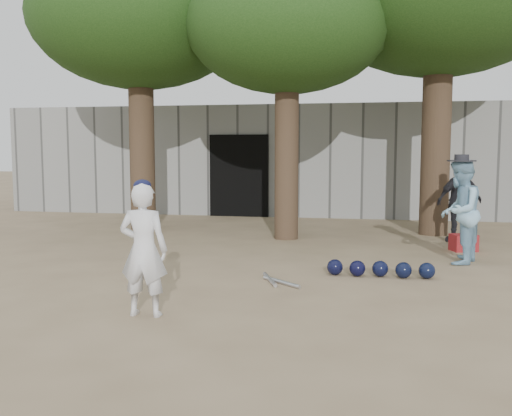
% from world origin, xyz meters
% --- Properties ---
extents(ground, '(70.00, 70.00, 0.00)m').
position_xyz_m(ground, '(0.00, 0.00, 0.00)').
color(ground, '#937C5E').
rests_on(ground, ground).
extents(boy_player, '(0.54, 0.37, 1.45)m').
position_xyz_m(boy_player, '(-0.16, -1.44, 0.73)').
color(boy_player, silver).
rests_on(boy_player, ground).
extents(spectator_blue, '(0.87, 0.97, 1.66)m').
position_xyz_m(spectator_blue, '(3.64, 2.21, 0.83)').
color(spectator_blue, '#89B7D3').
rests_on(spectator_blue, ground).
extents(spectator_dark, '(1.02, 0.75, 1.60)m').
position_xyz_m(spectator_dark, '(3.96, 4.39, 0.80)').
color(spectator_dark, black).
rests_on(spectator_dark, ground).
extents(red_bag, '(0.50, 0.44, 0.30)m').
position_xyz_m(red_bag, '(3.91, 3.40, 0.15)').
color(red_bag, maroon).
rests_on(red_bag, ground).
extents(back_building, '(16.00, 5.24, 3.00)m').
position_xyz_m(back_building, '(-0.00, 10.33, 1.50)').
color(back_building, gray).
rests_on(back_building, ground).
extents(helmet_row, '(1.51, 0.27, 0.23)m').
position_xyz_m(helmet_row, '(2.40, 0.98, 0.12)').
color(helmet_row, black).
rests_on(helmet_row, ground).
extents(bat_pile, '(0.63, 0.72, 0.06)m').
position_xyz_m(bat_pile, '(1.00, 0.35, 0.03)').
color(bat_pile, '#BBBCC2').
rests_on(bat_pile, ground).
extents(tree_row, '(11.40, 5.80, 6.69)m').
position_xyz_m(tree_row, '(0.74, 5.02, 4.69)').
color(tree_row, brown).
rests_on(tree_row, ground).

